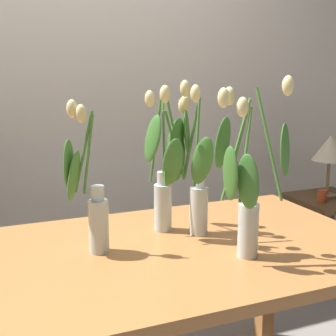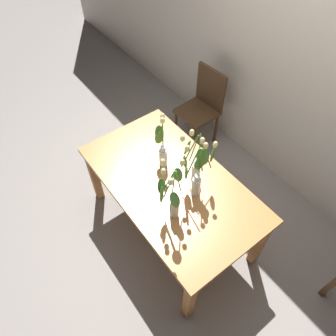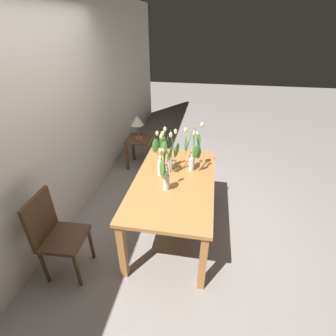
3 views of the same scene
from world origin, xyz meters
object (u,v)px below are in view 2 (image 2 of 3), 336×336
at_px(tulip_vase_0, 197,162).
at_px(tulip_vase_1, 162,150).
at_px(dining_table, 171,188).
at_px(tulip_vase_3, 196,175).
at_px(tulip_vase_2, 172,197).
at_px(dining_chair, 203,104).

xyz_separation_m(tulip_vase_0, tulip_vase_1, (-0.31, -0.10, -0.07)).
bearing_deg(dining_table, tulip_vase_3, 26.05).
bearing_deg(tulip_vase_3, tulip_vase_2, -78.40).
height_order(tulip_vase_2, dining_chair, tulip_vase_2).
distance_m(tulip_vase_3, dining_chair, 1.42).
bearing_deg(tulip_vase_1, tulip_vase_2, -28.59).
height_order(dining_table, tulip_vase_2, tulip_vase_2).
xyz_separation_m(dining_table, tulip_vase_0, (0.11, 0.16, 0.33)).
height_order(dining_table, tulip_vase_1, tulip_vase_1).
relative_size(tulip_vase_3, dining_chair, 0.60).
xyz_separation_m(tulip_vase_3, dining_chair, (-0.97, 0.95, -0.42)).
relative_size(tulip_vase_2, dining_chair, 0.63).
distance_m(dining_table, tulip_vase_3, 0.36).
relative_size(tulip_vase_1, dining_chair, 0.55).
distance_m(dining_table, tulip_vase_1, 0.34).
distance_m(tulip_vase_0, dining_chair, 1.33).
bearing_deg(dining_table, tulip_vase_0, 54.76).
xyz_separation_m(dining_table, tulip_vase_2, (0.25, -0.18, 0.33)).
height_order(tulip_vase_2, tulip_vase_3, tulip_vase_2).
height_order(tulip_vase_1, tulip_vase_3, tulip_vase_3).
distance_m(tulip_vase_0, tulip_vase_2, 0.37).
xyz_separation_m(tulip_vase_2, dining_chair, (-1.02, 1.23, -0.45)).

